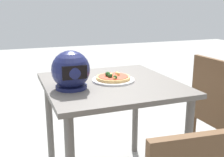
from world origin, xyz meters
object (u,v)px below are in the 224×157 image
object	(u,v)px
motorcycle_helmet	(71,71)
pizza	(113,77)
dining_table	(111,98)
chair_side	(220,111)

from	to	relation	value
motorcycle_helmet	pizza	bearing A→B (deg)	-166.18
pizza	motorcycle_helmet	bearing A→B (deg)	13.82
dining_table	pizza	bearing A→B (deg)	-135.98
motorcycle_helmet	dining_table	bearing A→B (deg)	-169.62
dining_table	pizza	distance (m)	0.14
pizza	dining_table	bearing A→B (deg)	44.02
chair_side	dining_table	bearing A→B (deg)	-11.37
dining_table	motorcycle_helmet	xyz separation A→B (m)	(0.27, 0.05, 0.22)
dining_table	motorcycle_helmet	world-z (taller)	motorcycle_helmet
dining_table	motorcycle_helmet	distance (m)	0.35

